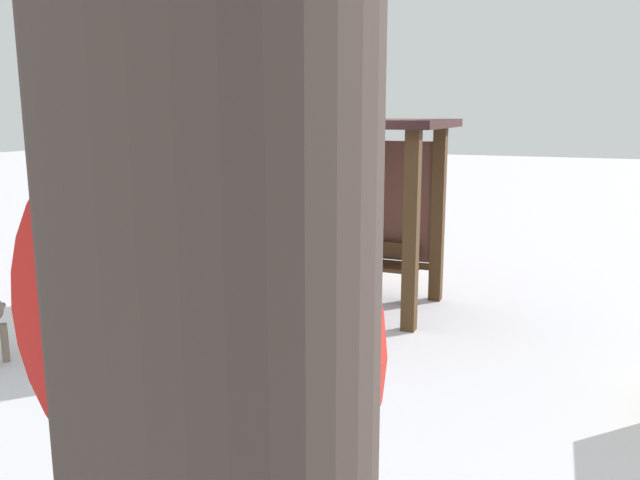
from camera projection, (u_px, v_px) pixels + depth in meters
The scene contains 6 objects.
ground_plane at pixel (325, 302), 8.44m from camera, with size 60.00×60.00×0.00m, color white.
bus_shelter at pixel (331, 167), 8.29m from camera, with size 3.02×1.76×2.33m.
bench_left_inside at pixel (296, 268), 8.95m from camera, with size 1.06×0.41×0.71m.
bench_center_inside at pixel (377, 273), 8.50m from camera, with size 1.06×0.35×0.75m.
person_walking at pixel (77, 260), 6.24m from camera, with size 0.34×0.65×1.74m.
bare_tree at pixel (221, 360), 0.47m from camera, with size 1.75×1.76×4.24m.
Camera 1 is at (3.09, -7.52, 2.42)m, focal length 36.66 mm.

